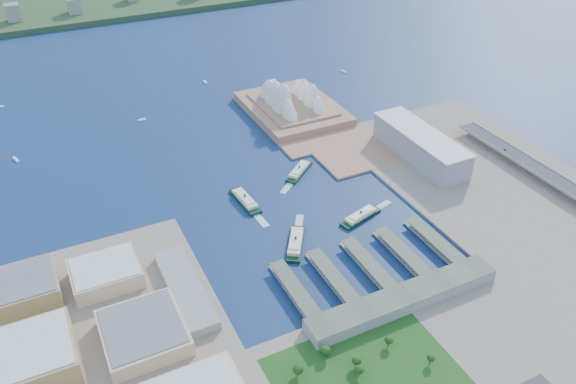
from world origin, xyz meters
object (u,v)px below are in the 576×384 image
opera_house (293,94)px  ferry_b (299,169)px  ferry_d (361,215)px  car_c (505,149)px  ferry_c (296,241)px  ferry_a (245,198)px  toaster_building (420,145)px

opera_house → ferry_b: bearing=-113.6°
ferry_d → car_c: 244.74m
ferry_c → car_c: (331.78, 38.09, 9.85)m
ferry_a → ferry_c: size_ratio=0.99×
toaster_building → ferry_a: size_ratio=2.61×
opera_house → ferry_c: bearing=-115.9°
toaster_building → ferry_d: bearing=-150.6°
ferry_b → ferry_d: size_ratio=1.00×
ferry_b → car_c: 276.82m
opera_house → ferry_b: opera_house is taller
ferry_a → ferry_b: bearing=15.0°
ferry_a → ferry_b: (88.74, 30.67, -0.32)m
ferry_a → opera_house: bearing=46.3°
opera_house → ferry_a: (-159.05, -191.75, -26.38)m
toaster_building → car_c: size_ratio=32.09×
ferry_b → ferry_c: (-70.47, -128.87, 0.41)m
car_c → opera_house: bearing=127.2°
ferry_c → car_c: 334.10m
ferry_a → ferry_b: 93.89m
ferry_a → car_c: (350.05, -60.11, 9.93)m
toaster_building → ferry_b: (-160.31, 38.93, -15.20)m
ferry_d → ferry_b: bearing=-7.3°
toaster_building → ferry_b: bearing=166.4°
car_c → ferry_b: bearing=160.8°
opera_house → ferry_d: bearing=-100.5°
ferry_c → ferry_a: bearing=-46.9°
ferry_a → ferry_d: (107.15, -88.22, -0.32)m
opera_house → ferry_a: 250.52m
ferry_c → car_c: car_c is taller
opera_house → toaster_building: 219.62m
opera_house → car_c: size_ratio=37.26×
ferry_b → ferry_d: same height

